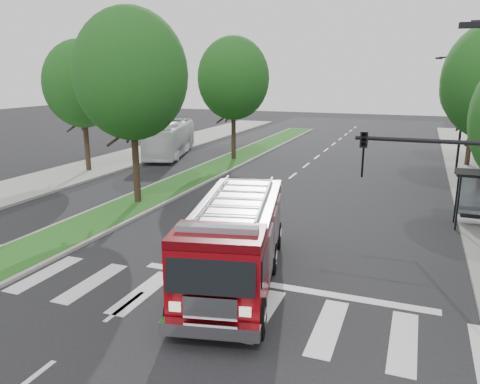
{
  "coord_description": "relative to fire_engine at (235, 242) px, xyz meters",
  "views": [
    {
      "loc": [
        7.9,
        -14.8,
        6.88
      ],
      "look_at": [
        0.75,
        3.83,
        1.8
      ],
      "focal_mm": 35.0,
      "sensor_mm": 36.0,
      "label": 1
    }
  ],
  "objects": [
    {
      "name": "median",
      "position": [
        -8.49,
        19.14,
        -1.35
      ],
      "size": [
        3.0,
        50.0,
        0.15
      ],
      "color": "gray",
      "rests_on": "ground"
    },
    {
      "name": "fire_engine",
      "position": [
        0.0,
        0.0,
        0.0
      ],
      "size": [
        4.36,
        8.96,
        2.99
      ],
      "rotation": [
        0.0,
        0.0,
        0.22
      ],
      "color": "#560409",
      "rests_on": "ground"
    },
    {
      "name": "tree_left_mid",
      "position": [
        -16.49,
        13.14,
        4.73
      ],
      "size": [
        5.2,
        5.2,
        9.16
      ],
      "color": "black",
      "rests_on": "ground"
    },
    {
      "name": "tree_right_far",
      "position": [
        9.01,
        25.14,
        4.4
      ],
      "size": [
        5.0,
        5.0,
        8.73
      ],
      "color": "black",
      "rests_on": "ground"
    },
    {
      "name": "sidewalk_left",
      "position": [
        -16.99,
        11.14,
        -1.36
      ],
      "size": [
        5.0,
        80.0,
        0.15
      ],
      "primitive_type": "cube",
      "color": "gray",
      "rests_on": "ground"
    },
    {
      "name": "tree_median_near",
      "position": [
        -8.49,
        7.14,
        5.38
      ],
      "size": [
        5.8,
        5.8,
        10.16
      ],
      "color": "black",
      "rests_on": "ground"
    },
    {
      "name": "city_bus",
      "position": [
        -14.49,
        21.52,
        0.0
      ],
      "size": [
        5.35,
        10.56,
        2.87
      ],
      "primitive_type": "imported",
      "rotation": [
        0.0,
        0.0,
        0.3
      ],
      "color": "silver",
      "rests_on": "ground"
    },
    {
      "name": "streetlight_right_far",
      "position": [
        7.86,
        21.14,
        3.05
      ],
      "size": [
        2.11,
        0.2,
        8.0
      ],
      "color": "black",
      "rests_on": "ground"
    },
    {
      "name": "tree_median_far",
      "position": [
        -8.49,
        21.14,
        5.06
      ],
      "size": [
        5.6,
        5.6,
        9.72
      ],
      "color": "black",
      "rests_on": "ground"
    },
    {
      "name": "ground",
      "position": [
        -2.49,
        1.14,
        -1.43
      ],
      "size": [
        140.0,
        140.0,
        0.0
      ],
      "primitive_type": "plane",
      "color": "black",
      "rests_on": "ground"
    }
  ]
}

